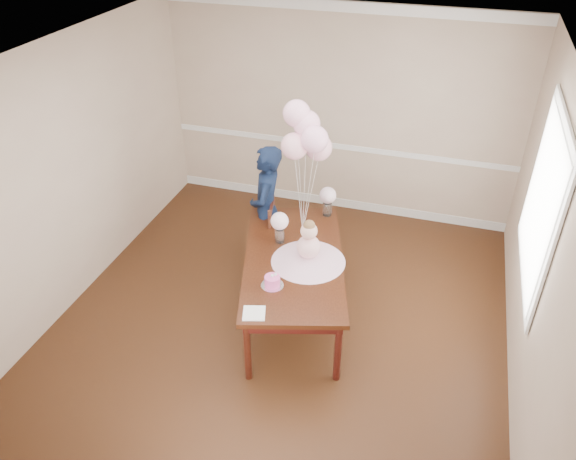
% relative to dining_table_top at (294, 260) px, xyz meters
% --- Properties ---
extents(floor, '(4.50, 5.00, 0.00)m').
position_rel_dining_table_top_xyz_m(floor, '(-0.08, -0.18, -0.70)').
color(floor, black).
rests_on(floor, ground).
extents(ceiling, '(4.50, 5.00, 0.02)m').
position_rel_dining_table_top_xyz_m(ceiling, '(-0.08, -0.18, 2.00)').
color(ceiling, white).
rests_on(ceiling, wall_back).
extents(wall_back, '(4.50, 0.02, 2.70)m').
position_rel_dining_table_top_xyz_m(wall_back, '(-0.08, 2.32, 0.65)').
color(wall_back, tan).
rests_on(wall_back, floor).
extents(wall_front, '(4.50, 0.02, 2.70)m').
position_rel_dining_table_top_xyz_m(wall_front, '(-0.08, -2.68, 0.65)').
color(wall_front, tan).
rests_on(wall_front, floor).
extents(wall_left, '(0.02, 5.00, 2.70)m').
position_rel_dining_table_top_xyz_m(wall_left, '(-2.33, -0.18, 0.65)').
color(wall_left, tan).
rests_on(wall_left, floor).
extents(wall_right, '(0.02, 5.00, 2.70)m').
position_rel_dining_table_top_xyz_m(wall_right, '(2.17, -0.18, 0.65)').
color(wall_right, tan).
rests_on(wall_right, floor).
extents(chair_rail_trim, '(4.50, 0.02, 0.07)m').
position_rel_dining_table_top_xyz_m(chair_rail_trim, '(-0.08, 2.31, 0.20)').
color(chair_rail_trim, silver).
rests_on(chair_rail_trim, wall_back).
extents(crown_molding, '(4.50, 0.02, 0.12)m').
position_rel_dining_table_top_xyz_m(crown_molding, '(-0.08, 2.31, 1.93)').
color(crown_molding, white).
rests_on(crown_molding, wall_back).
extents(baseboard_trim, '(4.50, 0.02, 0.12)m').
position_rel_dining_table_top_xyz_m(baseboard_trim, '(-0.08, 2.31, -0.64)').
color(baseboard_trim, silver).
rests_on(baseboard_trim, floor).
extents(window_frame, '(0.02, 1.66, 1.56)m').
position_rel_dining_table_top_xyz_m(window_frame, '(2.14, 0.32, 0.85)').
color(window_frame, white).
rests_on(window_frame, wall_right).
extents(window_blinds, '(0.01, 1.50, 1.40)m').
position_rel_dining_table_top_xyz_m(window_blinds, '(2.13, 0.32, 0.85)').
color(window_blinds, white).
rests_on(window_blinds, wall_right).
extents(dining_table_top, '(1.47, 2.12, 0.05)m').
position_rel_dining_table_top_xyz_m(dining_table_top, '(0.00, 0.00, 0.00)').
color(dining_table_top, black).
rests_on(dining_table_top, table_leg_fl).
extents(table_apron, '(1.35, 2.00, 0.10)m').
position_rel_dining_table_top_xyz_m(table_apron, '(0.00, 0.00, -0.07)').
color(table_apron, black).
rests_on(table_apron, table_leg_fl).
extents(table_leg_fl, '(0.08, 0.08, 0.68)m').
position_rel_dining_table_top_xyz_m(table_leg_fl, '(-0.14, -0.97, -0.36)').
color(table_leg_fl, black).
rests_on(table_leg_fl, floor).
extents(table_leg_fr, '(0.08, 0.08, 0.68)m').
position_rel_dining_table_top_xyz_m(table_leg_fr, '(0.64, -0.74, -0.36)').
color(table_leg_fr, black).
rests_on(table_leg_fr, floor).
extents(table_leg_bl, '(0.08, 0.08, 0.68)m').
position_rel_dining_table_top_xyz_m(table_leg_bl, '(-0.64, 0.74, -0.36)').
color(table_leg_bl, black).
rests_on(table_leg_bl, floor).
extents(table_leg_br, '(0.08, 0.08, 0.68)m').
position_rel_dining_table_top_xyz_m(table_leg_br, '(0.14, 0.97, -0.36)').
color(table_leg_br, black).
rests_on(table_leg_br, floor).
extents(baby_skirt, '(0.91, 0.91, 0.10)m').
position_rel_dining_table_top_xyz_m(baby_skirt, '(0.15, -0.01, 0.07)').
color(baby_skirt, '#DBA1BC').
rests_on(baby_skirt, dining_table_top).
extents(baby_torso, '(0.23, 0.23, 0.23)m').
position_rel_dining_table_top_xyz_m(baby_torso, '(0.15, -0.01, 0.20)').
color(baby_torso, '#EF97C3').
rests_on(baby_torso, baby_skirt).
extents(baby_head, '(0.16, 0.16, 0.16)m').
position_rel_dining_table_top_xyz_m(baby_head, '(0.15, -0.01, 0.38)').
color(baby_head, beige).
rests_on(baby_head, baby_torso).
extents(baby_hair, '(0.12, 0.12, 0.12)m').
position_rel_dining_table_top_xyz_m(baby_hair, '(0.15, -0.01, 0.44)').
color(baby_hair, brown).
rests_on(baby_hair, baby_head).
extents(cake_platter, '(0.26, 0.26, 0.01)m').
position_rel_dining_table_top_xyz_m(cake_platter, '(-0.06, -0.47, 0.03)').
color(cake_platter, silver).
rests_on(cake_platter, dining_table_top).
extents(birthday_cake, '(0.18, 0.18, 0.10)m').
position_rel_dining_table_top_xyz_m(birthday_cake, '(-0.06, -0.47, 0.08)').
color(birthday_cake, '#F54DA9').
rests_on(birthday_cake, cake_platter).
extents(cake_flower_a, '(0.03, 0.03, 0.03)m').
position_rel_dining_table_top_xyz_m(cake_flower_a, '(-0.06, -0.47, 0.14)').
color(cake_flower_a, silver).
rests_on(cake_flower_a, birthday_cake).
extents(cake_flower_b, '(0.03, 0.03, 0.03)m').
position_rel_dining_table_top_xyz_m(cake_flower_b, '(-0.04, -0.44, 0.14)').
color(cake_flower_b, silver).
rests_on(cake_flower_b, birthday_cake).
extents(rose_vase_near, '(0.12, 0.12, 0.15)m').
position_rel_dining_table_top_xyz_m(rose_vase_near, '(-0.22, 0.24, 0.10)').
color(rose_vase_near, white).
rests_on(rose_vase_near, dining_table_top).
extents(roses_near, '(0.18, 0.18, 0.18)m').
position_rel_dining_table_top_xyz_m(roses_near, '(-0.22, 0.24, 0.28)').
color(roses_near, '#F8D0D7').
rests_on(roses_near, rose_vase_near).
extents(rose_vase_far, '(0.12, 0.12, 0.15)m').
position_rel_dining_table_top_xyz_m(rose_vase_far, '(0.12, 0.89, 0.10)').
color(rose_vase_far, silver).
rests_on(rose_vase_far, dining_table_top).
extents(roses_far, '(0.18, 0.18, 0.18)m').
position_rel_dining_table_top_xyz_m(roses_far, '(0.12, 0.89, 0.28)').
color(roses_far, silver).
rests_on(roses_far, rose_vase_far).
extents(napkin, '(0.24, 0.24, 0.01)m').
position_rel_dining_table_top_xyz_m(napkin, '(-0.09, -0.88, 0.03)').
color(napkin, white).
rests_on(napkin, dining_table_top).
extents(balloon_weight, '(0.05, 0.05, 0.02)m').
position_rel_dining_table_top_xyz_m(balloon_weight, '(-0.06, 0.54, 0.03)').
color(balloon_weight, silver).
rests_on(balloon_weight, dining_table_top).
extents(balloon_a, '(0.27, 0.27, 0.27)m').
position_rel_dining_table_top_xyz_m(balloon_a, '(-0.15, 0.51, 0.99)').
color(balloon_a, '#F6AEBC').
rests_on(balloon_a, balloon_ribbon_a).
extents(balloon_b, '(0.27, 0.27, 0.27)m').
position_rel_dining_table_top_xyz_m(balloon_b, '(0.05, 0.52, 1.09)').
color(balloon_b, '#FFB4D7').
rests_on(balloon_b, balloon_ribbon_b).
extents(balloon_c, '(0.27, 0.27, 0.27)m').
position_rel_dining_table_top_xyz_m(balloon_c, '(-0.06, 0.63, 1.18)').
color(balloon_c, '#FFB4D2').
rests_on(balloon_c, balloon_ribbon_c).
extents(balloon_d, '(0.27, 0.27, 0.27)m').
position_rel_dining_table_top_xyz_m(balloon_d, '(-0.16, 0.63, 1.28)').
color(balloon_d, '#F9B0CB').
rests_on(balloon_d, balloon_ribbon_d).
extents(balloon_e, '(0.27, 0.27, 0.27)m').
position_rel_dining_table_top_xyz_m(balloon_e, '(0.06, 0.65, 0.94)').
color(balloon_e, '#E6A3B3').
rests_on(balloon_e, balloon_ribbon_e).
extents(balloon_ribbon_a, '(0.09, 0.03, 0.81)m').
position_rel_dining_table_top_xyz_m(balloon_ribbon_a, '(-0.10, 0.52, 0.44)').
color(balloon_ribbon_a, white).
rests_on(balloon_ribbon_a, balloon_weight).
extents(balloon_ribbon_b, '(0.11, 0.02, 0.90)m').
position_rel_dining_table_top_xyz_m(balloon_ribbon_b, '(-0.00, 0.53, 0.49)').
color(balloon_ribbon_b, white).
rests_on(balloon_ribbon_b, balloon_weight).
extents(balloon_ribbon_c, '(0.01, 0.09, 1.00)m').
position_rel_dining_table_top_xyz_m(balloon_ribbon_c, '(-0.06, 0.59, 0.54)').
color(balloon_ribbon_c, white).
rests_on(balloon_ribbon_c, balloon_weight).
extents(balloon_ribbon_d, '(0.11, 0.08, 1.09)m').
position_rel_dining_table_top_xyz_m(balloon_ribbon_d, '(-0.11, 0.58, 0.58)').
color(balloon_ribbon_d, silver).
rests_on(balloon_ribbon_d, balloon_weight).
extents(balloon_ribbon_e, '(0.11, 0.11, 0.75)m').
position_rel_dining_table_top_xyz_m(balloon_ribbon_e, '(0.00, 0.59, 0.42)').
color(balloon_ribbon_e, white).
rests_on(balloon_ribbon_e, balloon_weight).
extents(dining_chair_seat, '(0.48, 0.48, 0.05)m').
position_rel_dining_table_top_xyz_m(dining_chair_seat, '(-0.26, 0.65, -0.29)').
color(dining_chair_seat, '#361B0E').
rests_on(dining_chair_seat, chair_leg_fl).
extents(chair_leg_fl, '(0.04, 0.04, 0.40)m').
position_rel_dining_table_top_xyz_m(chair_leg_fl, '(-0.38, 0.46, -0.50)').
color(chair_leg_fl, '#34130E').
rests_on(chair_leg_fl, floor).
extents(chair_leg_fr, '(0.04, 0.04, 0.40)m').
position_rel_dining_table_top_xyz_m(chair_leg_fr, '(-0.06, 0.52, -0.50)').
color(chair_leg_fr, '#38200F').
rests_on(chair_leg_fr, floor).
extents(chair_leg_bl, '(0.04, 0.04, 0.40)m').
position_rel_dining_table_top_xyz_m(chair_leg_bl, '(-0.45, 0.78, -0.50)').
color(chair_leg_bl, '#3B1810').
rests_on(chair_leg_bl, floor).
extents(chair_leg_br, '(0.04, 0.04, 0.40)m').
position_rel_dining_table_top_xyz_m(chair_leg_br, '(-0.13, 0.85, -0.50)').
color(chair_leg_br, '#3A1B0F').
rests_on(chair_leg_br, floor).
extents(chair_back_post_l, '(0.04, 0.04, 0.52)m').
position_rel_dining_table_top_xyz_m(chair_back_post_l, '(-0.40, 0.45, -0.02)').
color(chair_back_post_l, '#3E1D10').
rests_on(chair_back_post_l, dining_chair_seat).
extents(chair_back_post_r, '(0.04, 0.04, 0.52)m').
position_rel_dining_table_top_xyz_m(chair_back_post_r, '(-0.47, 0.78, -0.02)').
color(chair_back_post_r, '#39140F').
rests_on(chair_back_post_r, dining_chair_seat).
extents(chair_slat_low, '(0.10, 0.37, 0.05)m').
position_rel_dining_table_top_xyz_m(chair_slat_low, '(-0.44, 0.61, -0.13)').
color(chair_slat_low, '#34180E').
rests_on(chair_slat_low, dining_chair_seat).
extents(chair_slat_mid, '(0.10, 0.37, 0.05)m').
position_rel_dining_table_top_xyz_m(chair_slat_mid, '(-0.44, 0.61, 0.02)').
color(chair_slat_mid, '#3B1610').
rests_on(chair_slat_mid, dining_chair_seat).
extents(chair_slat_top, '(0.10, 0.37, 0.05)m').
position_rel_dining_table_top_xyz_m(chair_slat_top, '(-0.44, 0.61, 0.17)').
color(chair_slat_top, black).
rests_on(chair_slat_top, dining_chair_seat).
extents(woman, '(0.44, 0.60, 1.52)m').
position_rel_dining_table_top_xyz_m(woman, '(-0.54, 0.74, 0.06)').
color(woman, black).
rests_on(woman, floor).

